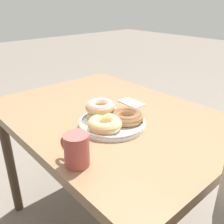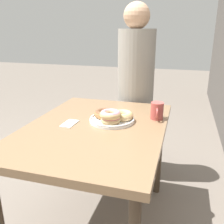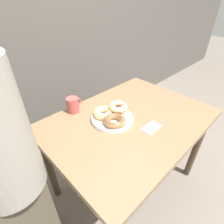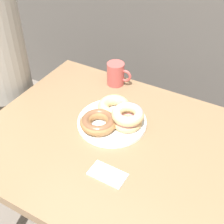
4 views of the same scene
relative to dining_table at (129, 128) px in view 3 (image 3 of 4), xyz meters
name	(u,v)px [view 3 (image 3 of 4)]	position (x,y,z in m)	size (l,w,h in m)	color
ground_plane	(140,195)	(0.00, -0.16, -0.63)	(14.00, 14.00, 0.00)	#70665B
wall_back	(41,5)	(0.00, 0.96, 0.67)	(8.00, 0.05, 2.60)	#56514C
dining_table	(129,128)	(0.00, 0.00, 0.00)	(1.07, 0.78, 0.71)	#846647
donut_plate	(112,115)	(-0.09, 0.08, 0.11)	(0.27, 0.28, 0.09)	white
coffee_mug	(73,105)	(-0.21, 0.32, 0.13)	(0.11, 0.08, 0.10)	#B74C47
person_figure	(6,174)	(-0.72, 0.09, 0.11)	(0.32, 0.29, 1.43)	brown
napkin	(151,128)	(0.02, -0.15, 0.08)	(0.12, 0.07, 0.01)	white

